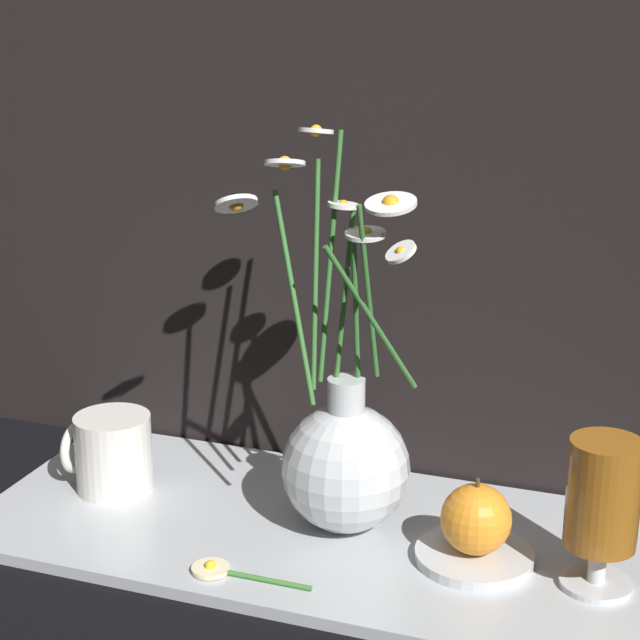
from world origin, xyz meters
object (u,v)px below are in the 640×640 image
object	(u,v)px
yellow_mug	(112,453)
tea_glass	(603,500)
orange_fruit	(476,519)
vase_with_flowers	(345,458)

from	to	relation	value
yellow_mug	tea_glass	xyz separation A→B (m)	(0.51, -0.03, 0.04)
yellow_mug	orange_fruit	xyz separation A→B (m)	(0.40, -0.02, 0.00)
vase_with_flowers	tea_glass	bearing A→B (deg)	-6.92
yellow_mug	orange_fruit	size ratio (longest dim) A/B	1.22
vase_with_flowers	orange_fruit	distance (m)	0.14
tea_glass	orange_fruit	xyz separation A→B (m)	(-0.11, 0.01, -0.04)
vase_with_flowers	orange_fruit	bearing A→B (deg)	-9.48
vase_with_flowers	yellow_mug	size ratio (longest dim) A/B	4.34
vase_with_flowers	tea_glass	world-z (taller)	vase_with_flowers
vase_with_flowers	orange_fruit	world-z (taller)	vase_with_flowers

